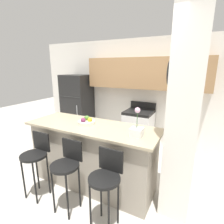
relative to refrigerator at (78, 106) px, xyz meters
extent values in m
plane|color=beige|center=(1.56, -1.63, -0.85)|extent=(14.00, 14.00, 0.00)
cube|color=white|center=(1.56, 0.37, 0.43)|extent=(5.60, 0.06, 2.55)
cube|color=#9E754C|center=(1.81, 0.18, 0.91)|extent=(2.80, 0.32, 0.70)
cube|color=white|center=(1.77, 0.20, 0.70)|extent=(0.68, 0.28, 0.12)
cube|color=white|center=(2.85, -1.62, 0.43)|extent=(0.36, 0.32, 2.55)
cylinder|color=black|center=(2.66, -1.62, 0.99)|extent=(0.02, 0.28, 0.28)
cylinder|color=white|center=(2.65, -1.62, 0.99)|extent=(0.01, 0.24, 0.24)
cube|color=gray|center=(1.56, -1.63, -0.35)|extent=(1.98, 0.63, 1.00)
cube|color=tan|center=(1.56, -1.63, 0.16)|extent=(2.10, 0.75, 0.04)
cube|color=black|center=(0.00, 0.00, -0.27)|extent=(0.72, 0.62, 1.15)
cube|color=black|center=(0.00, 0.00, 0.58)|extent=(0.72, 0.62, 0.54)
cube|color=#333333|center=(0.00, -0.32, 0.31)|extent=(0.68, 0.01, 0.01)
cylinder|color=#B2B2B7|center=(0.23, -0.32, -0.21)|extent=(0.02, 0.02, 0.63)
cube|color=white|center=(1.77, 0.01, -0.42)|extent=(0.63, 0.61, 0.85)
cube|color=black|center=(1.77, 0.01, 0.03)|extent=(0.63, 0.61, 0.06)
cube|color=black|center=(1.77, 0.30, 0.14)|extent=(0.63, 0.04, 0.16)
cube|color=black|center=(1.77, -0.30, -0.38)|extent=(0.38, 0.01, 0.27)
cylinder|color=black|center=(0.98, -2.26, -0.17)|extent=(0.37, 0.37, 0.03)
cube|color=black|center=(0.98, -2.10, -0.02)|extent=(0.32, 0.02, 0.28)
cylinder|color=black|center=(0.86, -2.38, -0.52)|extent=(0.02, 0.02, 0.66)
cylinder|color=black|center=(1.10, -2.38, -0.52)|extent=(0.02, 0.02, 0.66)
cylinder|color=black|center=(0.86, -2.14, -0.52)|extent=(0.02, 0.02, 0.66)
cylinder|color=black|center=(1.10, -2.14, -0.52)|extent=(0.02, 0.02, 0.66)
cylinder|color=black|center=(1.56, -2.26, -0.17)|extent=(0.37, 0.37, 0.03)
cube|color=black|center=(1.56, -2.10, -0.02)|extent=(0.32, 0.02, 0.28)
cylinder|color=black|center=(1.44, -2.38, -0.52)|extent=(0.02, 0.02, 0.66)
cylinder|color=black|center=(1.68, -2.38, -0.52)|extent=(0.02, 0.02, 0.66)
cylinder|color=black|center=(1.44, -2.14, -0.52)|extent=(0.02, 0.02, 0.66)
cylinder|color=black|center=(1.68, -2.14, -0.52)|extent=(0.02, 0.02, 0.66)
cylinder|color=black|center=(2.14, -2.26, -0.17)|extent=(0.37, 0.37, 0.03)
cube|color=black|center=(2.14, -2.10, -0.02)|extent=(0.32, 0.02, 0.28)
cylinder|color=black|center=(2.02, -2.38, -0.52)|extent=(0.02, 0.02, 0.66)
cylinder|color=black|center=(2.26, -2.38, -0.52)|extent=(0.02, 0.02, 0.66)
cylinder|color=black|center=(2.02, -2.14, -0.52)|extent=(0.02, 0.02, 0.66)
cylinder|color=black|center=(2.26, -2.14, -0.52)|extent=(0.02, 0.02, 0.66)
cube|color=white|center=(2.32, -1.73, 0.24)|extent=(0.16, 0.16, 0.11)
cylinder|color=#386633|center=(2.32, -1.73, 0.40)|extent=(0.01, 0.01, 0.21)
sphere|color=#E5B2D1|center=(2.32, -1.73, 0.53)|extent=(0.07, 0.07, 0.07)
cylinder|color=silver|center=(1.45, -1.61, 0.21)|extent=(0.26, 0.26, 0.05)
sphere|color=gold|center=(1.51, -1.60, 0.26)|extent=(0.07, 0.07, 0.07)
sphere|color=#4C7F2D|center=(1.43, -1.56, 0.26)|extent=(0.08, 0.08, 0.08)
sphere|color=#7A2D56|center=(1.43, -1.67, 0.26)|extent=(0.08, 0.08, 0.08)
camera|label=1|loc=(3.01, -3.75, 1.06)|focal=28.00mm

